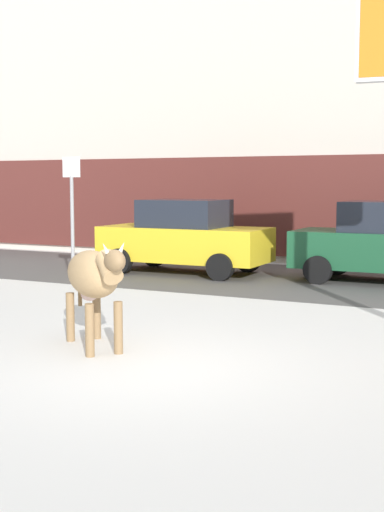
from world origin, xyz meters
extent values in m
plane|color=silver|center=(0.00, 0.00, 0.00)|extent=(120.00, 120.00, 0.00)
cube|color=#514F4C|center=(0.00, 8.24, 0.00)|extent=(60.00, 5.60, 0.01)
cube|color=beige|center=(0.00, 14.44, 6.50)|extent=(44.00, 6.00, 13.00)
cube|color=#5B2823|center=(0.00, 11.39, 1.60)|extent=(43.12, 0.10, 2.80)
ellipsoid|color=tan|center=(-1.05, 0.75, 1.02)|extent=(1.47, 1.35, 0.64)
cylinder|color=olive|center=(-0.55, 0.59, 0.35)|extent=(0.12, 0.12, 0.70)
cylinder|color=olive|center=(-0.80, 0.29, 0.35)|extent=(0.12, 0.12, 0.70)
cylinder|color=olive|center=(-1.31, 1.21, 0.35)|extent=(0.12, 0.12, 0.70)
cylinder|color=olive|center=(-1.56, 0.91, 0.35)|extent=(0.12, 0.12, 0.70)
cylinder|color=tan|center=(-0.47, 0.28, 1.20)|extent=(0.53, 0.50, 0.44)
ellipsoid|color=olive|center=(-0.30, 0.14, 1.30)|extent=(0.49, 0.46, 0.28)
cone|color=beige|center=(-0.26, 0.25, 1.46)|extent=(0.12, 0.13, 0.15)
cone|color=beige|center=(-0.40, 0.08, 1.46)|extent=(0.12, 0.13, 0.15)
cylinder|color=olive|center=(-1.57, 1.17, 0.77)|extent=(0.06, 0.06, 0.60)
ellipsoid|color=beige|center=(-1.19, 0.86, 0.72)|extent=(0.37, 0.36, 0.20)
cube|color=gold|center=(-3.48, 8.32, 0.74)|extent=(4.20, 1.76, 0.84)
cube|color=#1E232D|center=(-3.48, 8.32, 1.50)|extent=(2.00, 1.55, 0.68)
cylinder|color=black|center=(-2.12, 9.20, 0.32)|extent=(0.64, 0.22, 0.64)
cylinder|color=black|center=(-2.12, 7.44, 0.32)|extent=(0.64, 0.22, 0.64)
cylinder|color=black|center=(-4.85, 9.19, 0.32)|extent=(0.64, 0.22, 0.64)
cylinder|color=black|center=(-4.85, 7.43, 0.32)|extent=(0.64, 0.22, 0.64)
cylinder|color=black|center=(0.05, 9.70, 0.32)|extent=(0.64, 0.22, 0.64)
cylinder|color=black|center=(0.05, 7.94, 0.32)|extent=(0.64, 0.22, 0.64)
cylinder|color=#282833|center=(-8.83, 11.61, 0.44)|extent=(0.24, 0.24, 0.88)
cube|color=#2D4C93|center=(-8.83, 11.61, 1.20)|extent=(0.36, 0.22, 0.64)
sphere|color=beige|center=(-8.83, 11.61, 1.63)|extent=(0.20, 0.20, 0.20)
cylinder|color=#282833|center=(-5.83, 11.61, 0.44)|extent=(0.24, 0.24, 0.88)
cube|color=maroon|center=(-5.83, 11.61, 1.20)|extent=(0.36, 0.22, 0.64)
sphere|color=#9E7051|center=(-5.83, 11.61, 1.63)|extent=(0.20, 0.20, 0.20)
cylinder|color=gray|center=(-4.79, 5.42, 1.20)|extent=(0.08, 0.08, 2.40)
cube|color=silver|center=(-4.79, 5.42, 2.60)|extent=(0.44, 0.04, 0.44)
camera|label=1|loc=(4.30, -7.02, 2.26)|focal=48.39mm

